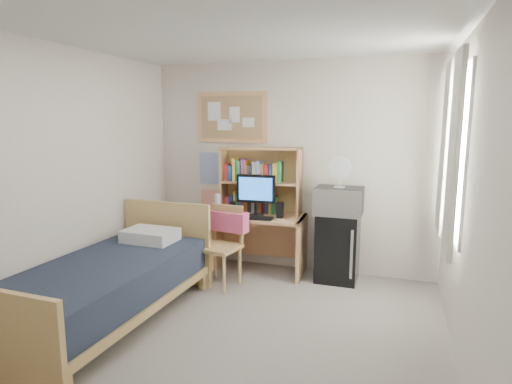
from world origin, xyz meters
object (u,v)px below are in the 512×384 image
(desk, at_px, (257,244))
(speaker_right, at_px, (280,210))
(mini_fridge, at_px, (338,247))
(speaker_left, at_px, (233,208))
(bed, at_px, (106,292))
(monitor, at_px, (256,196))
(microwave, at_px, (339,201))
(bulletin_board, at_px, (232,117))
(desk_chair, at_px, (219,247))
(desk_fan, at_px, (340,174))

(desk, xyz_separation_m, speaker_right, (0.30, -0.05, 0.46))
(mini_fridge, bearing_deg, speaker_left, -174.19)
(desk, distance_m, mini_fridge, 0.99)
(bed, xyz_separation_m, monitor, (0.92, 1.68, 0.69))
(desk, height_order, microwave, microwave)
(bulletin_board, xyz_separation_m, desk_chair, (0.18, -0.87, -1.46))
(mini_fridge, bearing_deg, bulletin_board, 170.65)
(speaker_left, height_order, microwave, microwave)
(mini_fridge, distance_m, desk_fan, 0.87)
(desk, height_order, desk_fan, desk_fan)
(monitor, bearing_deg, desk_chair, -119.97)
(monitor, distance_m, speaker_right, 0.34)
(desk, xyz_separation_m, speaker_left, (-0.30, -0.07, 0.45))
(desk_chair, relative_size, bed, 0.44)
(monitor, height_order, speaker_right, monitor)
(speaker_left, height_order, desk_fan, desk_fan)
(bulletin_board, distance_m, speaker_right, 1.37)
(speaker_left, distance_m, microwave, 1.30)
(bulletin_board, bearing_deg, desk_chair, -78.33)
(monitor, relative_size, speaker_left, 3.03)
(bulletin_board, bearing_deg, microwave, -10.43)
(desk_fan, bearing_deg, microwave, 0.00)
(monitor, bearing_deg, microwave, 2.77)
(bulletin_board, height_order, speaker_right, bulletin_board)
(desk, bearing_deg, speaker_right, -11.31)
(bulletin_board, relative_size, bed, 0.44)
(microwave, bearing_deg, bulletin_board, 169.87)
(desk_chair, distance_m, microwave, 1.48)
(speaker_right, bearing_deg, speaker_left, -180.00)
(bed, height_order, speaker_left, speaker_left)
(speaker_right, bearing_deg, desk_fan, 3.98)
(desk_fan, bearing_deg, bed, -136.72)
(bulletin_board, relative_size, mini_fridge, 1.16)
(bed, height_order, desk_fan, desk_fan)
(bulletin_board, height_order, desk_fan, bulletin_board)
(bulletin_board, relative_size, monitor, 1.85)
(monitor, relative_size, desk_fan, 1.59)
(bulletin_board, xyz_separation_m, speaker_left, (0.15, -0.37, -1.11))
(bulletin_board, distance_m, desk_fan, 1.59)
(bed, bearing_deg, desk_chair, 62.39)
(bulletin_board, distance_m, bed, 2.65)
(bulletin_board, relative_size, desk_fan, 2.95)
(monitor, xyz_separation_m, speaker_right, (0.30, 0.01, -0.16))
(speaker_left, distance_m, desk_fan, 1.37)
(speaker_left, bearing_deg, bed, -112.78)
(desk, bearing_deg, desk_chair, -117.26)
(mini_fridge, distance_m, microwave, 0.56)
(desk_fan, bearing_deg, mini_fridge, 90.00)
(bulletin_board, bearing_deg, monitor, -38.39)
(desk_chair, relative_size, speaker_right, 4.97)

